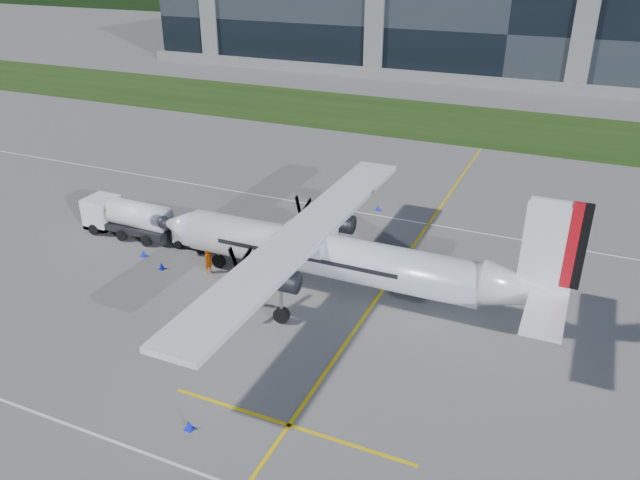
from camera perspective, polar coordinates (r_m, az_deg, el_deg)
name	(u,v)px	position (r m, az deg, el deg)	size (l,w,h in m)	color
ground	(455,142)	(69.32, 12.21, 8.71)	(400.00, 400.00, 0.00)	#5B5956
grass_strip	(470,124)	(76.88, 13.55, 10.26)	(400.00, 18.00, 0.04)	#1D360E
terminal_building	(518,26)	(106.67, 17.62, 18.11)	(120.00, 20.00, 15.00)	black
tree_line	(551,17)	(166.52, 20.39, 18.55)	(400.00, 6.00, 6.00)	black
yellow_taxiway_centerline	(397,270)	(41.54, 7.04, -2.72)	(0.20, 70.00, 0.01)	yellow
turboprop_aircraft	(342,235)	(36.55, 2.03, 0.50)	(26.28, 27.25, 8.18)	white
fuel_tanker_truck	(123,217)	(47.93, -17.61, 2.05)	(7.30, 2.37, 2.74)	white
baggage_tug	(195,235)	(44.83, -11.34, 0.49)	(3.03, 1.82, 1.82)	silver
ground_crew_person	(208,259)	(41.11, -10.17, -1.75)	(0.78, 0.56, 1.93)	#F25907
safety_cone_nose_port	(161,266)	(42.52, -14.30, -2.29)	(0.36, 0.36, 0.50)	#0D1BE9
safety_cone_stbdwing	(378,207)	(50.40, 5.32, 2.99)	(0.36, 0.36, 0.50)	#0D1BE9
safety_cone_fwd	(143,253)	(44.53, -15.85, -1.16)	(0.36, 0.36, 0.50)	#0D1BE9
safety_cone_portwing	(189,425)	(29.46, -11.90, -16.20)	(0.36, 0.36, 0.50)	#0D1BE9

